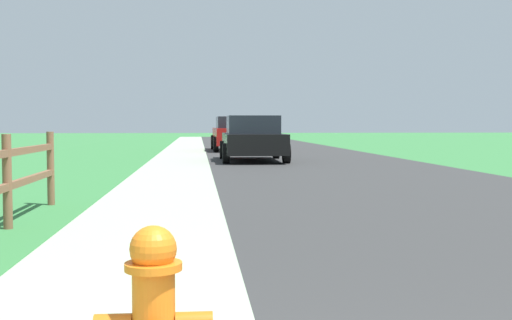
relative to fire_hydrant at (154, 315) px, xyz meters
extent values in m
plane|color=#33763B|center=(0.57, 23.43, -0.41)|extent=(120.00, 120.00, 0.00)
cube|color=#323232|center=(4.07, 25.43, -0.41)|extent=(7.00, 66.00, 0.01)
cube|color=#9EB694|center=(-2.43, 25.43, -0.41)|extent=(6.00, 66.00, 0.01)
cube|color=#33763B|center=(-3.93, 25.43, -0.40)|extent=(5.00, 66.00, 0.00)
cylinder|color=orange|center=(0.00, 0.01, 0.22)|extent=(0.26, 0.26, 0.03)
sphere|color=orange|center=(0.00, 0.01, 0.30)|extent=(0.21, 0.21, 0.21)
cube|color=#CB6115|center=(0.00, 0.01, 0.37)|extent=(0.04, 0.04, 0.04)
cylinder|color=brown|center=(-2.07, 5.02, 0.16)|extent=(0.11, 0.11, 1.15)
cylinder|color=brown|center=(-2.07, 7.31, 0.16)|extent=(0.11, 0.11, 1.15)
cube|color=black|center=(2.07, 18.88, 0.19)|extent=(1.95, 4.58, 0.66)
cube|color=#1E232B|center=(2.07, 18.96, 0.82)|extent=(1.71, 2.18, 0.60)
cylinder|color=black|center=(3.03, 17.46, -0.09)|extent=(0.22, 0.65, 0.65)
cylinder|color=black|center=(1.10, 17.47, -0.09)|extent=(0.22, 0.65, 0.65)
cylinder|color=black|center=(3.05, 20.29, -0.09)|extent=(0.22, 0.65, 0.65)
cylinder|color=black|center=(1.12, 20.30, -0.09)|extent=(0.22, 0.65, 0.65)
cube|color=maroon|center=(1.89, 27.25, 0.27)|extent=(1.86, 4.97, 0.76)
cube|color=#1E232B|center=(1.90, 27.01, 0.91)|extent=(1.61, 2.29, 0.53)
cylinder|color=black|center=(2.81, 25.73, -0.06)|extent=(0.23, 0.70, 0.70)
cylinder|color=black|center=(1.01, 25.71, -0.06)|extent=(0.23, 0.70, 0.70)
cylinder|color=black|center=(2.77, 28.80, -0.06)|extent=(0.23, 0.70, 0.70)
cylinder|color=black|center=(0.97, 28.77, -0.06)|extent=(0.23, 0.70, 0.70)
camera|label=1|loc=(0.20, -2.89, 0.86)|focal=45.21mm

